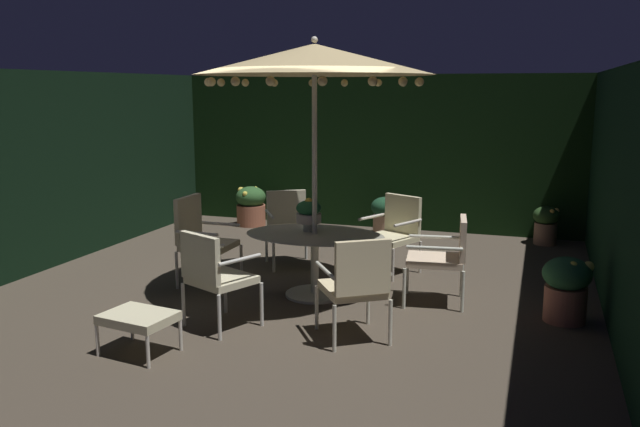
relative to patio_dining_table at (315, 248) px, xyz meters
name	(u,v)px	position (x,y,z in m)	size (l,w,h in m)	color
ground_plane	(295,290)	(-0.29, 0.14, -0.56)	(7.26, 7.96, 0.02)	#493F33
hedge_backdrop_rear	(376,151)	(-0.29, 3.97, 0.71)	(7.26, 0.30, 2.52)	black
hedge_backdrop_left	(42,170)	(-3.77, 0.14, 0.71)	(0.30, 7.96, 2.52)	black
hedge_backdrop_right	(632,198)	(3.19, 0.14, 0.71)	(0.30, 7.96, 2.52)	black
patio_dining_table	(315,248)	(0.00, 0.00, 0.00)	(1.58, 1.10, 0.72)	silver
patio_umbrella	(314,60)	(0.00, 0.00, 2.04)	(2.56, 2.56, 2.83)	silver
centerpiece_planter	(309,212)	(-0.11, 0.11, 0.38)	(0.28, 0.28, 0.38)	beige
patio_chair_north	(201,235)	(-1.43, 0.00, 0.05)	(0.59, 0.60, 1.05)	silver
patio_chair_northeast	(214,272)	(-0.58, -1.29, 0.02)	(0.76, 0.74, 0.96)	silver
patio_chair_east	(356,282)	(0.81, -1.17, 0.02)	(0.80, 0.82, 0.99)	beige
patio_chair_southeast	(444,253)	(1.41, 0.19, 0.01)	(0.70, 0.64, 0.95)	silver
patio_chair_south	(395,229)	(0.63, 1.27, 0.00)	(0.78, 0.78, 0.96)	silver
patio_chair_southwest	(289,221)	(-0.77, 1.18, 0.03)	(0.78, 0.78, 0.96)	silver
ottoman_footrest	(138,319)	(-0.92, -2.05, -0.23)	(0.66, 0.54, 0.37)	silver
potted_plant_back_left	(385,214)	(0.03, 3.34, -0.22)	(0.45, 0.45, 0.60)	tan
potted_plant_right_far	(251,205)	(-2.29, 3.31, -0.20)	(0.50, 0.50, 0.67)	#A35D43
potted_plant_left_far	(546,223)	(2.46, 3.44, -0.23)	(0.39, 0.39, 0.57)	#8B624E
potted_plant_back_center	(566,287)	(2.65, 0.01, -0.19)	(0.48, 0.48, 0.66)	#AE644F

